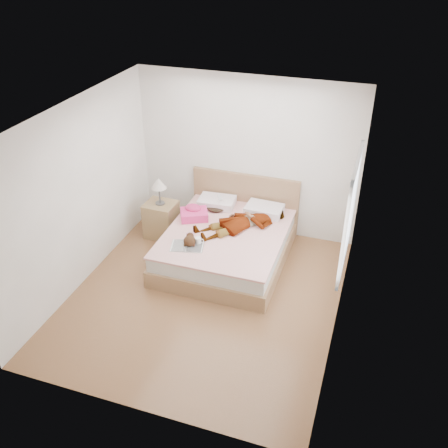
% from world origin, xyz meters
% --- Properties ---
extents(ground, '(4.00, 4.00, 0.00)m').
position_xyz_m(ground, '(0.00, 0.00, 0.00)').
color(ground, '#513419').
rests_on(ground, ground).
extents(woman, '(1.46, 1.46, 0.21)m').
position_xyz_m(woman, '(0.18, 1.19, 0.61)').
color(woman, white).
rests_on(woman, bed).
extents(hair, '(0.52, 0.59, 0.07)m').
position_xyz_m(hair, '(-0.39, 1.64, 0.55)').
color(hair, black).
rests_on(hair, bed).
extents(phone, '(0.11, 0.11, 0.06)m').
position_xyz_m(phone, '(-0.32, 1.59, 0.71)').
color(phone, silver).
rests_on(phone, bed).
extents(room_shell, '(4.00, 4.00, 4.00)m').
position_xyz_m(room_shell, '(1.77, 0.30, 1.50)').
color(room_shell, white).
rests_on(room_shell, ground).
extents(bed, '(1.80, 2.08, 1.00)m').
position_xyz_m(bed, '(0.00, 1.04, 0.28)').
color(bed, olive).
rests_on(bed, ground).
extents(towel, '(0.52, 0.48, 0.22)m').
position_xyz_m(towel, '(-0.61, 1.17, 0.60)').
color(towel, '#E73E72').
rests_on(towel, bed).
extents(magazine, '(0.52, 0.41, 0.03)m').
position_xyz_m(magazine, '(-0.40, 0.39, 0.52)').
color(magazine, white).
rests_on(magazine, bed).
extents(coffee_mug, '(0.14, 0.11, 0.10)m').
position_xyz_m(coffee_mug, '(-0.27, 0.51, 0.56)').
color(coffee_mug, white).
rests_on(coffee_mug, bed).
extents(plush_toy, '(0.22, 0.29, 0.15)m').
position_xyz_m(plush_toy, '(-0.39, 0.45, 0.59)').
color(plush_toy, black).
rests_on(plush_toy, bed).
extents(nightstand, '(0.50, 0.45, 1.05)m').
position_xyz_m(nightstand, '(-1.23, 1.28, 0.35)').
color(nightstand, olive).
rests_on(nightstand, ground).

